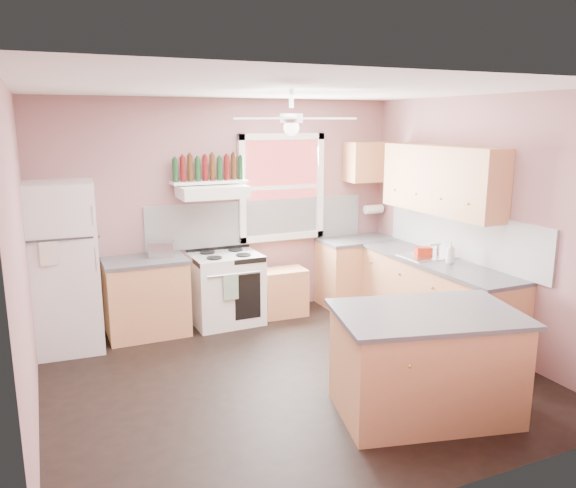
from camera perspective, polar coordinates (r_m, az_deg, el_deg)
name	(u,v)px	position (r m, az deg, el deg)	size (l,w,h in m)	color
floor	(291,376)	(5.60, 0.32, -13.31)	(4.50, 4.50, 0.00)	black
ceiling	(291,89)	(5.05, 0.35, 15.48)	(4.50, 4.50, 0.00)	white
wall_back	(224,210)	(7.03, -6.47, 3.47)	(4.50, 0.05, 2.70)	#916362
wall_right	(483,223)	(6.42, 19.20, 2.03)	(0.05, 4.00, 2.70)	#916362
wall_left	(18,266)	(4.73, -25.70, -2.01)	(0.05, 4.00, 2.70)	#916362
backsplash_back	(260,222)	(7.16, -2.91, 2.29)	(2.90, 0.03, 0.55)	white
backsplash_right	(460,234)	(6.64, 17.09, 0.96)	(0.03, 2.60, 0.55)	white
window_view	(281,187)	(7.21, -0.70, 5.78)	(1.00, 0.02, 1.20)	maroon
window_frame	(282,188)	(7.19, -0.61, 5.76)	(1.16, 0.07, 1.36)	white
refrigerator	(61,267)	(6.44, -22.08, -2.19)	(0.77, 0.75, 1.81)	white
base_cabinet_left	(147,299)	(6.69, -14.15, -5.39)	(0.90, 0.60, 0.86)	#C27E51
counter_left	(145,261)	(6.57, -14.36, -1.65)	(0.92, 0.62, 0.04)	#474749
toaster	(161,249)	(6.59, -12.74, -0.53)	(0.28, 0.16, 0.18)	silver
stove	(226,289)	(6.90, -6.31, -4.54)	(0.81, 0.64, 0.86)	white
range_hood	(212,192)	(6.66, -7.70, 5.30)	(0.78, 0.50, 0.14)	white
bottle_shelf	(209,182)	(6.77, -8.02, 6.25)	(0.90, 0.26, 0.03)	white
cart	(284,294)	(7.16, -0.46, -5.08)	(0.56, 0.37, 0.56)	#C27E51
base_cabinet_corner	(358,273)	(7.63, 7.09, -2.89)	(1.00, 0.60, 0.86)	#C27E51
base_cabinet_right	(436,300)	(6.65, 14.81, -5.54)	(0.60, 2.20, 0.86)	#C27E51
counter_corner	(359,240)	(7.53, 7.18, 0.41)	(1.02, 0.62, 0.04)	#474749
counter_right	(438,262)	(6.52, 14.96, -1.78)	(0.62, 2.22, 0.04)	#474749
sink	(427,257)	(6.67, 13.90, -1.28)	(0.55, 0.45, 0.03)	silver
faucet	(438,249)	(6.75, 15.01, -0.52)	(0.03, 0.03, 0.14)	silver
upper_cabinet_right	(441,180)	(6.61, 15.26, 6.32)	(0.33, 1.80, 0.76)	#C27E51
upper_cabinet_corner	(369,162)	(7.60, 8.19, 8.27)	(0.60, 0.33, 0.52)	#C27E51
paper_towel	(373,209)	(7.76, 8.67, 3.50)	(0.12, 0.12, 0.26)	white
island	(425,365)	(4.93, 13.74, -11.85)	(1.42, 0.90, 0.86)	#C27E51
island_top	(428,314)	(4.77, 14.02, -6.91)	(1.50, 0.98, 0.04)	#474749
ceiling_fan_hub	(291,118)	(5.05, 0.35, 12.65)	(0.20, 0.20, 0.08)	white
soap_bottle	(451,252)	(6.38, 16.18, -0.81)	(0.10, 0.10, 0.25)	silver
red_caddy	(423,251)	(6.69, 13.60, -0.73)	(0.18, 0.12, 0.10)	#B0230F
wine_bottles	(209,169)	(6.75, -8.05, 7.60)	(0.86, 0.06, 0.31)	#143819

